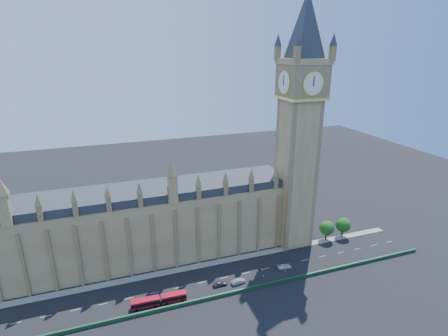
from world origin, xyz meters
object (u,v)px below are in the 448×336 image
object	(u,v)px
red_bus	(159,300)
car_white	(285,267)
car_grey	(220,283)
car_silver	(238,281)

from	to	relation	value
red_bus	car_white	distance (m)	45.99
car_grey	car_white	world-z (taller)	car_grey
red_bus	car_white	world-z (taller)	red_bus
car_white	car_grey	bearing A→B (deg)	98.79
car_white	red_bus	bearing A→B (deg)	100.28
car_grey	car_silver	world-z (taller)	car_grey
car_silver	red_bus	bearing A→B (deg)	87.59
car_grey	car_silver	distance (m)	6.28
car_silver	car_white	world-z (taller)	car_silver
red_bus	car_silver	size ratio (longest dim) A/B	3.46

